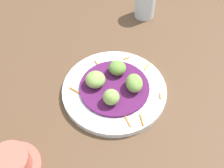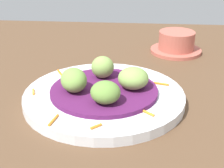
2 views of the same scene
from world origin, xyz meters
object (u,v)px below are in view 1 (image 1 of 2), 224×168
at_px(guac_scoop_back, 134,84).
at_px(guac_scoop_center, 95,80).
at_px(main_plate, 114,90).
at_px(water_glass, 145,3).
at_px(guac_scoop_left, 117,68).
at_px(terracotta_bowl, 11,164).
at_px(guac_scoop_right, 111,97).

bearing_deg(guac_scoop_back, guac_scoop_center, 98.67).
relative_size(main_plate, water_glass, 2.85).
relative_size(main_plate, guac_scoop_left, 5.82).
bearing_deg(guac_scoop_left, guac_scoop_center, 143.67).
bearing_deg(terracotta_bowl, guac_scoop_right, -34.97).
bearing_deg(guac_scoop_back, guac_scoop_right, 143.67).
bearing_deg(terracotta_bowl, guac_scoop_left, -23.51).
xyz_separation_m(main_plate, guac_scoop_back, (0.01, -0.05, 0.04)).
bearing_deg(water_glass, guac_scoop_left, 179.50).
relative_size(main_plate, guac_scoop_back, 5.09).
bearing_deg(terracotta_bowl, water_glass, -12.88).
relative_size(guac_scoop_center, terracotta_bowl, 0.43).
distance_m(guac_scoop_left, guac_scoop_back, 0.07).
bearing_deg(guac_scoop_left, terracotta_bowl, 156.49).
height_order(guac_scoop_center, guac_scoop_right, guac_scoop_right).
height_order(terracotta_bowl, water_glass, water_glass).
relative_size(guac_scoop_center, water_glass, 0.54).
bearing_deg(guac_scoop_left, guac_scoop_back, -126.33).
bearing_deg(guac_scoop_center, water_glass, -7.13).
xyz_separation_m(guac_scoop_left, guac_scoop_back, (-0.04, -0.06, 0.00)).
distance_m(guac_scoop_back, terracotta_bowl, 0.34).
distance_m(guac_scoop_left, guac_scoop_center, 0.07).
height_order(main_plate, guac_scoop_left, guac_scoop_left).
distance_m(guac_scoop_right, terracotta_bowl, 0.27).
distance_m(main_plate, guac_scoop_left, 0.06).
height_order(guac_scoop_right, terracotta_bowl, guac_scoop_right).
xyz_separation_m(guac_scoop_center, guac_scoop_right, (-0.04, -0.06, 0.00)).
relative_size(guac_scoop_right, guac_scoop_back, 0.76).
bearing_deg(main_plate, guac_scoop_back, -81.33).
distance_m(guac_scoop_right, guac_scoop_back, 0.07).
relative_size(guac_scoop_left, terracotta_bowl, 0.39).
bearing_deg(main_plate, water_glass, 0.81).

